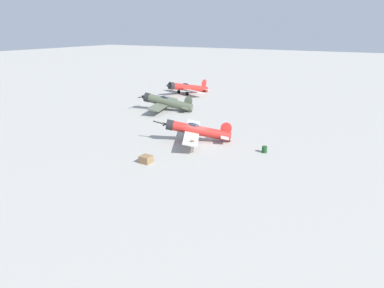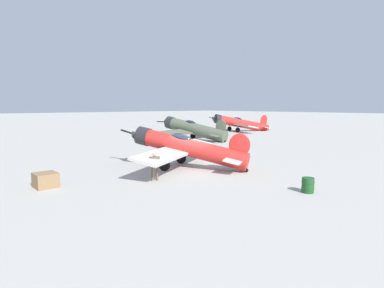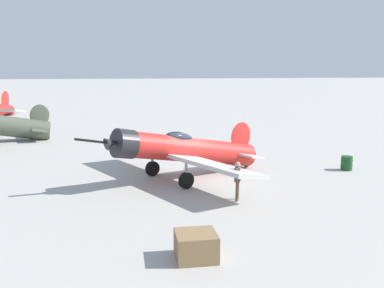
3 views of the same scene
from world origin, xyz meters
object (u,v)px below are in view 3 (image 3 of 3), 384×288
object	(u,v)px
ground_crew_mechanic	(238,177)
fuel_drum	(347,163)
airplane_foreground	(184,150)
equipment_crate	(196,246)

from	to	relation	value
ground_crew_mechanic	fuel_drum	xyz separation A→B (m)	(-4.44, 7.63, -0.65)
airplane_foreground	fuel_drum	world-z (taller)	airplane_foreground
ground_crew_mechanic	equipment_crate	size ratio (longest dim) A/B	1.40
ground_crew_mechanic	fuel_drum	size ratio (longest dim) A/B	2.16
equipment_crate	fuel_drum	size ratio (longest dim) A/B	1.54
airplane_foreground	ground_crew_mechanic	size ratio (longest dim) A/B	6.26
fuel_drum	airplane_foreground	bearing A→B (deg)	-87.50
equipment_crate	ground_crew_mechanic	bearing A→B (deg)	152.84
ground_crew_mechanic	equipment_crate	bearing A→B (deg)	-95.75
airplane_foreground	equipment_crate	xyz separation A→B (m)	(9.50, -1.07, -1.12)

